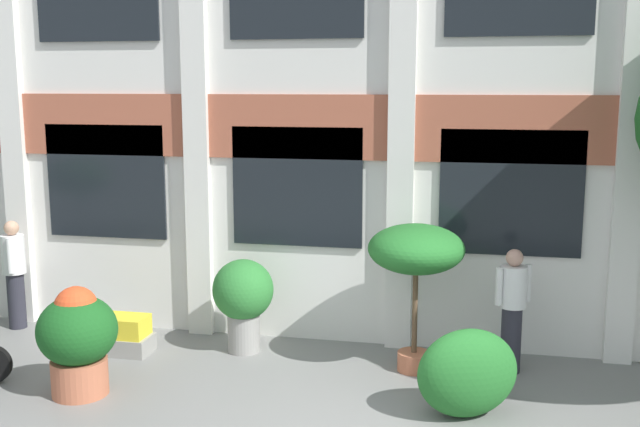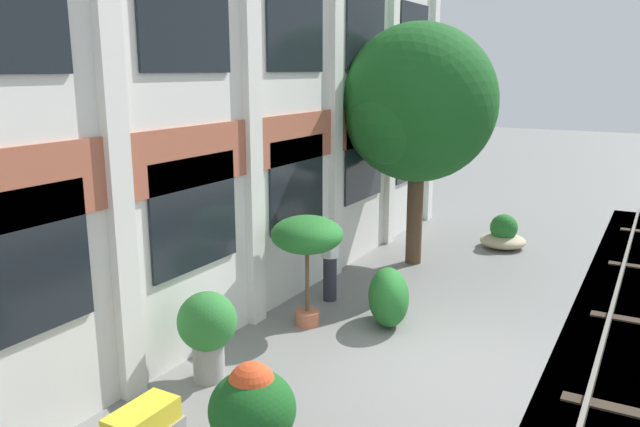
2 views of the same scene
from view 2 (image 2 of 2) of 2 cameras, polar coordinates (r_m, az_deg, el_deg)
ground_plane at (r=9.98m, az=9.10°, el=-12.96°), size 80.00×80.00×0.00m
apartment_facade at (r=10.58m, az=-7.54°, el=9.50°), size 18.04×0.64×7.44m
broadleaf_tree at (r=13.94m, az=8.98°, el=9.55°), size 3.58×3.41×5.35m
potted_plant_glazed_jar at (r=7.07m, az=-6.19°, el=-17.84°), size 0.95×0.95×1.34m
potted_plant_stone_basin at (r=9.09m, az=-10.25°, el=-10.21°), size 0.84×0.84×1.31m
potted_plant_terracotta_small at (r=10.56m, az=-1.20°, el=-2.31°), size 1.23×1.23×1.94m
potted_plant_wide_bowl at (r=16.17m, az=16.41°, el=-1.93°), size 1.12×1.12×0.85m
resident_watching_tracks at (r=11.87m, az=0.92°, el=-3.96°), size 0.46×0.34×1.63m
topiary_hedge at (r=10.95m, az=6.29°, el=-7.59°), size 1.38×1.18×1.01m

